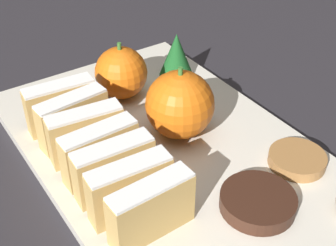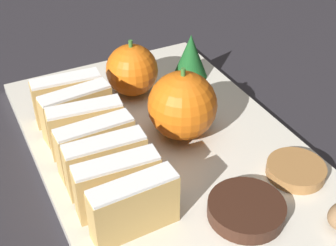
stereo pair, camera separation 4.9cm
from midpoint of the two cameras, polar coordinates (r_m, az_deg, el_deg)
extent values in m
plane|color=#28262B|center=(0.52, 2.72, -3.84)|extent=(6.00, 6.00, 0.00)
cube|color=silver|center=(0.51, 2.74, -3.33)|extent=(0.27, 0.42, 0.01)
cube|color=tan|center=(0.41, -0.62, -10.46)|extent=(0.08, 0.02, 0.05)
cube|color=white|center=(0.39, -0.65, -7.64)|extent=(0.08, 0.02, 0.00)
cube|color=tan|center=(0.43, -2.83, -7.80)|extent=(0.08, 0.03, 0.05)
cube|color=white|center=(0.41, -2.94, -4.98)|extent=(0.08, 0.03, 0.00)
cube|color=tan|center=(0.45, -4.41, -5.24)|extent=(0.08, 0.03, 0.05)
cube|color=white|center=(0.43, -4.57, -2.46)|extent=(0.08, 0.03, 0.00)
cube|color=tan|center=(0.47, -5.90, -2.94)|extent=(0.08, 0.02, 0.05)
cube|color=white|center=(0.45, -6.11, -0.21)|extent=(0.08, 0.02, 0.00)
cube|color=tan|center=(0.49, -7.11, -0.82)|extent=(0.08, 0.03, 0.05)
cube|color=white|center=(0.48, -7.36, 1.84)|extent=(0.08, 0.03, 0.00)
cube|color=tan|center=(0.52, -8.37, 1.06)|extent=(0.08, 0.03, 0.05)
cube|color=white|center=(0.50, -8.64, 3.65)|extent=(0.08, 0.03, 0.00)
cube|color=tan|center=(0.54, -9.55, 2.76)|extent=(0.08, 0.03, 0.05)
cube|color=white|center=(0.53, -9.85, 5.27)|extent=(0.08, 0.03, 0.00)
sphere|color=orange|center=(0.58, -1.99, 6.37)|extent=(0.06, 0.06, 0.06)
cylinder|color=#38702D|center=(0.56, -2.07, 9.50)|extent=(0.01, 0.01, 0.01)
sphere|color=orange|center=(0.51, 4.56, 2.04)|extent=(0.08, 0.08, 0.08)
cylinder|color=#38702D|center=(0.48, 4.79, 6.05)|extent=(0.00, 0.01, 0.01)
cylinder|color=#381E14|center=(0.44, 12.75, -10.38)|extent=(0.07, 0.07, 0.01)
cylinder|color=#A3703D|center=(0.49, 18.13, -5.58)|extent=(0.06, 0.06, 0.01)
cone|color=#195623|center=(0.62, 5.07, 8.07)|extent=(0.05, 0.05, 0.06)
camera|label=1|loc=(0.02, -87.14, 2.10)|focal=50.00mm
camera|label=2|loc=(0.02, 92.86, -2.10)|focal=50.00mm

